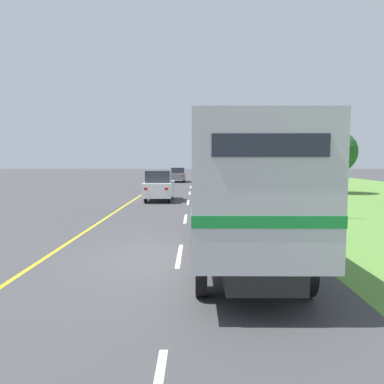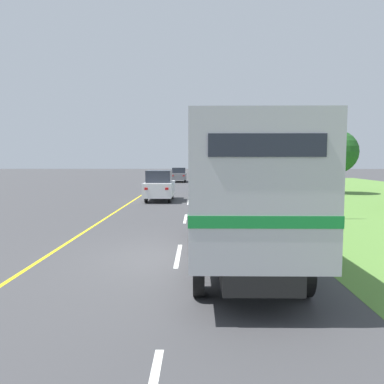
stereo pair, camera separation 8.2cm
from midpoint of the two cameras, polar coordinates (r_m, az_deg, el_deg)
name	(u,v)px [view 2 (the right image)]	position (r m, az deg, el deg)	size (l,w,h in m)	color
ground_plane	(178,258)	(10.52, -1.96, -9.97)	(200.00, 200.00, 0.00)	#3D3D3F
edge_line_yellow	(135,199)	(25.76, -8.61, -1.13)	(0.12, 60.54, 0.01)	yellow
centre_dash_near	(178,255)	(10.77, -1.89, -9.60)	(0.12, 2.60, 0.01)	white
centre_dash_mid_a	(185,219)	(17.23, -0.88, -4.08)	(0.12, 2.60, 0.01)	white
centre_dash_mid_b	(189,202)	(23.77, -0.43, -1.58)	(0.12, 2.60, 0.01)	white
centre_dash_far	(190,193)	(30.34, -0.17, -0.16)	(0.12, 2.60, 0.01)	white
centre_dash_farthest	(192,187)	(36.91, -0.01, 0.75)	(0.12, 2.60, 0.01)	white
horse_trailer_truck	(238,187)	(9.96, 7.22, 0.73)	(2.45, 8.73, 3.53)	black
lead_car_white	(160,185)	(24.78, -4.86, 1.00)	(1.80, 4.09, 2.01)	black
lead_car_blue_ahead	(212,178)	(34.34, 3.20, 2.15)	(1.80, 4.00, 2.08)	black
lead_car_grey_ahead	(179,175)	(45.57, -1.92, 2.68)	(1.80, 4.42, 1.75)	black
highway_sign	(312,178)	(17.74, 17.92, 2.00)	(2.30, 0.09, 2.87)	#9E9EA3
roadside_tree_mid	(337,152)	(32.09, 21.23, 5.70)	(3.39, 3.39, 5.02)	brown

